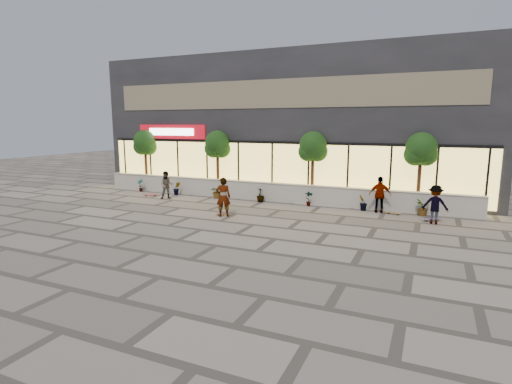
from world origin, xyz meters
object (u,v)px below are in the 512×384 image
at_px(skateboard_center, 223,214).
at_px(skateboard_left, 150,195).
at_px(tree_east, 421,151).
at_px(tree_west, 145,144).
at_px(skateboard_right_far, 431,219).
at_px(skater_right_near, 380,195).
at_px(tree_midwest, 217,146).
at_px(skater_center, 223,197).
at_px(skateboard_right_near, 393,213).
at_px(skater_right_far, 435,205).
at_px(skater_left, 167,185).
at_px(tree_mideast, 313,148).

xyz_separation_m(skateboard_center, skateboard_left, (-6.49, 2.72, 0.01)).
bearing_deg(tree_east, skateboard_left, -171.33).
bearing_deg(tree_east, tree_west, 180.00).
xyz_separation_m(skateboard_center, skateboard_right_far, (9.11, 2.78, 0.01)).
bearing_deg(skater_right_near, skateboard_right_far, 150.40).
distance_m(tree_midwest, skater_center, 6.44).
relative_size(skater_right_near, skateboard_right_near, 2.38).
bearing_deg(skateboard_center, skateboard_right_near, 0.73).
xyz_separation_m(tree_east, skateboard_center, (-8.42, -5.00, -2.91)).
distance_m(tree_west, skateboard_right_near, 16.33).
relative_size(tree_west, skater_right_far, 2.29).
bearing_deg(skater_right_far, tree_west, -9.29).
height_order(tree_east, skater_left, tree_east).
distance_m(skater_right_far, skateboard_center, 9.53).
xyz_separation_m(skater_left, skater_right_far, (14.22, -0.05, 0.05)).
bearing_deg(skateboard_left, skater_left, -38.78).
xyz_separation_m(tree_west, tree_midwest, (5.50, 0.00, 0.00)).
distance_m(tree_west, tree_east, 17.00).
bearing_deg(skateboard_right_near, skater_right_far, -20.69).
relative_size(skater_right_far, skateboard_right_near, 2.27).
bearing_deg(skater_center, tree_midwest, -84.51).
distance_m(skateboard_left, skateboard_right_near, 13.93).
height_order(tree_east, skateboard_center, tree_east).
bearing_deg(skateboard_center, tree_midwest, 97.12).
relative_size(skater_right_far, skateboard_left, 2.06).
xyz_separation_m(tree_west, skateboard_left, (2.09, -2.27, -2.90)).
xyz_separation_m(skateboard_left, skateboard_right_near, (13.91, 0.77, -0.01)).
relative_size(skater_right_near, skater_right_far, 1.05).
relative_size(tree_east, skater_left, 2.43).
distance_m(tree_mideast, skater_center, 6.25).
distance_m(tree_west, tree_midwest, 5.50).
xyz_separation_m(tree_mideast, skater_center, (-2.80, -5.19, -2.05)).
xyz_separation_m(skater_right_far, skateboard_right_near, (-1.79, 1.16, -0.78)).
distance_m(tree_midwest, skater_left, 3.91).
distance_m(tree_west, skateboard_left, 4.24).
xyz_separation_m(tree_west, skateboard_center, (8.58, -5.00, -2.91)).
bearing_deg(skateboard_center, skateboard_left, 132.72).
relative_size(skateboard_center, skateboard_right_near, 0.97).
bearing_deg(skater_right_near, tree_east, -150.68).
distance_m(skater_right_near, skater_right_far, 2.77).
height_order(tree_mideast, skateboard_center, tree_mideast).
distance_m(tree_mideast, skateboard_right_far, 7.18).
xyz_separation_m(tree_mideast, skateboard_left, (-9.41, -2.27, -2.90)).
distance_m(tree_midwest, skater_right_far, 12.75).
bearing_deg(tree_mideast, tree_east, 0.00).
bearing_deg(tree_east, skateboard_right_far, -72.78).
height_order(tree_east, skater_center, tree_east).
height_order(skateboard_right_near, skateboard_right_far, skateboard_right_far).
bearing_deg(skater_left, skater_center, -59.34).
bearing_deg(skateboard_right_near, tree_midwest, -175.80).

